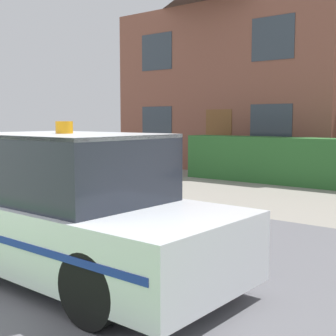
# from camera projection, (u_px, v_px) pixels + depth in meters

# --- Properties ---
(road_strip) EXTENTS (28.00, 5.53, 0.01)m
(road_strip) POSITION_uv_depth(u_px,v_px,m) (127.00, 243.00, 6.68)
(road_strip) COLOR #5B5B60
(road_strip) RESTS_ON ground
(garden_hedge) EXTENTS (8.58, 0.85, 1.28)m
(garden_hedge) POSITION_uv_depth(u_px,v_px,m) (331.00, 163.00, 12.07)
(garden_hedge) COLOR #2D662D
(garden_hedge) RESTS_ON ground
(police_car) EXTENTS (4.46, 1.71, 1.74)m
(police_car) POSITION_uv_depth(u_px,v_px,m) (61.00, 209.00, 5.30)
(police_car) COLOR black
(police_car) RESTS_ON road_strip
(house_left) EXTENTS (8.73, 5.69, 8.25)m
(house_left) POSITION_uv_depth(u_px,v_px,m) (250.00, 54.00, 17.56)
(house_left) COLOR brown
(house_left) RESTS_ON ground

